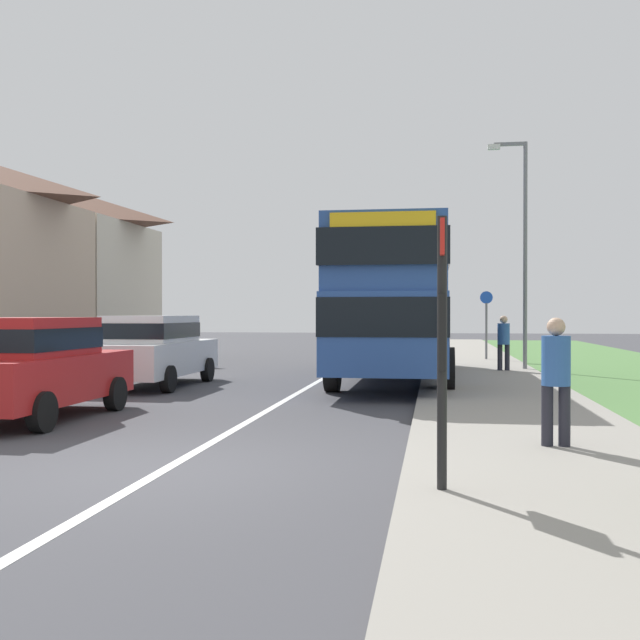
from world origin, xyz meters
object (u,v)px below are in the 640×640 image
object	(u,v)px
double_decker_bus	(396,297)
pedestrian_walking_away	(504,340)
parked_car_red	(28,364)
bus_stop_sign	(442,333)
parked_car_white	(154,348)
street_lamp_mid	(521,239)
cycle_route_sign	(486,322)
pedestrian_at_stop	(556,375)

from	to	relation	value
double_decker_bus	pedestrian_walking_away	world-z (taller)	double_decker_bus
double_decker_bus	parked_car_red	bearing A→B (deg)	-125.12
pedestrian_walking_away	parked_car_red	bearing A→B (deg)	-128.67
double_decker_bus	bus_stop_sign	world-z (taller)	double_decker_bus
parked_car_white	street_lamp_mid	distance (m)	11.04
parked_car_red	cycle_route_sign	bearing A→B (deg)	62.37
bus_stop_sign	cycle_route_sign	bearing A→B (deg)	85.11
parked_car_white	pedestrian_walking_away	distance (m)	9.78
pedestrian_walking_away	street_lamp_mid	bearing A→B (deg)	52.20
double_decker_bus	parked_car_red	distance (m)	9.66
parked_car_red	street_lamp_mid	xyz separation A→B (m)	(8.97, 11.24, 2.99)
parked_car_white	street_lamp_mid	world-z (taller)	street_lamp_mid
pedestrian_walking_away	cycle_route_sign	bearing A→B (deg)	91.38
parked_car_white	pedestrian_at_stop	bearing A→B (deg)	-43.10
parked_car_red	bus_stop_sign	xyz separation A→B (m)	(6.56, -4.30, 0.63)
bus_stop_sign	parked_car_red	bearing A→B (deg)	146.75
double_decker_bus	pedestrian_walking_away	distance (m)	4.12
parked_car_red	parked_car_white	distance (m)	5.64
double_decker_bus	pedestrian_at_stop	world-z (taller)	double_decker_bus
parked_car_white	cycle_route_sign	bearing A→B (deg)	50.64
double_decker_bus	street_lamp_mid	size ratio (longest dim) A/B	1.48
parked_car_red	double_decker_bus	bearing A→B (deg)	54.88
parked_car_red	street_lamp_mid	distance (m)	14.69
double_decker_bus	bus_stop_sign	xyz separation A→B (m)	(1.05, -12.14, -0.60)
parked_car_white	cycle_route_sign	size ratio (longest dim) A/B	1.80
parked_car_white	pedestrian_walking_away	xyz separation A→B (m)	(8.48, 4.87, 0.06)
pedestrian_walking_away	cycle_route_sign	distance (m)	5.34
pedestrian_walking_away	bus_stop_sign	xyz separation A→B (m)	(-1.85, -14.82, 0.56)
parked_car_red	pedestrian_walking_away	bearing A→B (deg)	51.33
double_decker_bus	parked_car_red	xyz separation A→B (m)	(-5.51, -7.84, -1.23)
parked_car_red	cycle_route_sign	size ratio (longest dim) A/B	1.60
parked_car_white	cycle_route_sign	world-z (taller)	cycle_route_sign
pedestrian_walking_away	pedestrian_at_stop	bearing A→B (deg)	-92.19
pedestrian_at_stop	street_lamp_mid	size ratio (longest dim) A/B	0.25
bus_stop_sign	cycle_route_sign	distance (m)	20.21
pedestrian_walking_away	parked_car_white	bearing A→B (deg)	-150.13
parked_car_red	bus_stop_sign	distance (m)	7.87
pedestrian_at_stop	parked_car_red	bearing A→B (deg)	166.85
cycle_route_sign	street_lamp_mid	size ratio (longest dim) A/B	0.37
double_decker_bus	street_lamp_mid	world-z (taller)	street_lamp_mid
parked_car_red	pedestrian_at_stop	size ratio (longest dim) A/B	2.41
parked_car_red	bus_stop_sign	world-z (taller)	bus_stop_sign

